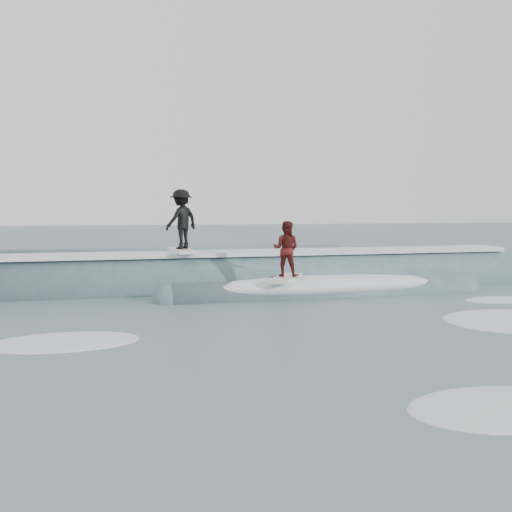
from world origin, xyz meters
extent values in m
plane|color=#40575E|center=(0.00, 0.00, 0.00)|extent=(160.00, 160.00, 0.00)
cylinder|color=#3B5764|center=(0.00, 6.37, 0.00)|extent=(21.42, 2.10, 2.10)
cylinder|color=#3B5764|center=(1.80, 4.17, 0.00)|extent=(9.00, 1.00, 1.00)
sphere|color=#3B5764|center=(-2.70, 4.17, 0.00)|extent=(1.00, 1.00, 1.00)
sphere|color=#3B5764|center=(6.30, 4.17, 0.00)|extent=(1.00, 1.00, 1.00)
cube|color=white|center=(0.00, 6.37, 1.12)|extent=(18.00, 1.30, 0.14)
ellipsoid|color=white|center=(1.80, 4.17, 0.30)|extent=(7.60, 1.30, 0.60)
cube|color=silver|center=(-2.11, 6.37, 1.24)|extent=(0.70, 2.04, 0.10)
imported|color=black|center=(-2.11, 6.37, 2.20)|extent=(1.35, 1.25, 1.83)
cube|color=silver|center=(0.57, 4.17, 0.55)|extent=(1.49, 2.00, 0.10)
imported|color=#450F0D|center=(0.57, 4.17, 1.39)|extent=(0.96, 0.90, 1.57)
ellipsoid|color=white|center=(6.11, 2.24, 0.00)|extent=(2.06, 1.40, 0.10)
ellipsoid|color=white|center=(0.53, -5.17, 0.00)|extent=(2.29, 1.56, 0.10)
ellipsoid|color=white|center=(-5.17, 0.01, 0.00)|extent=(3.02, 2.06, 0.10)
cylinder|color=#3B5764|center=(3.69, 18.00, 0.00)|extent=(22.00, 0.80, 0.80)
cylinder|color=#3B5764|center=(-1.18, 22.00, 0.00)|extent=(22.00, 0.60, 0.60)
camera|label=1|loc=(-4.31, -11.17, 2.51)|focal=40.00mm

